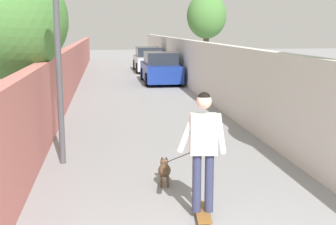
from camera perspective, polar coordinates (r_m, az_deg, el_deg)
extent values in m
plane|color=gray|center=(18.16, -3.98, 2.01)|extent=(80.00, 80.00, 0.00)
cube|color=#CC726B|center=(16.08, -13.13, 4.12)|extent=(48.00, 0.30, 1.94)
cube|color=silver|center=(16.47, 5.85, 4.92)|extent=(48.00, 0.30, 2.18)
cylinder|color=#473523|center=(11.80, -19.82, 1.55)|extent=(0.19, 0.19, 1.97)
ellipsoid|color=#4C843D|center=(11.67, -20.43, 10.99)|extent=(3.19, 3.19, 2.84)
cylinder|color=#473523|center=(17.15, -16.83, 6.41)|extent=(0.22, 0.22, 3.17)
cylinder|color=brown|center=(23.53, 4.83, 7.31)|extent=(0.30, 0.30, 2.73)
ellipsoid|color=#4C843D|center=(23.50, 4.91, 12.12)|extent=(2.02, 2.02, 2.32)
cylinder|color=#4C4C51|center=(9.17, -13.63, 4.79)|extent=(0.12, 0.12, 3.67)
cube|color=brown|center=(6.76, 4.39, -12.46)|extent=(0.82, 0.29, 0.02)
cylinder|color=beige|center=(7.03, 3.57, -11.90)|extent=(0.06, 0.04, 0.06)
cylinder|color=beige|center=(7.04, 4.73, -11.87)|extent=(0.06, 0.04, 0.06)
cylinder|color=beige|center=(6.52, 4.00, -13.78)|extent=(0.06, 0.04, 0.06)
cylinder|color=beige|center=(6.53, 5.26, -13.75)|extent=(0.06, 0.04, 0.06)
cylinder|color=#333859|center=(6.59, 3.66, -8.90)|extent=(0.14, 0.14, 0.87)
cylinder|color=#333859|center=(6.61, 5.23, -8.87)|extent=(0.14, 0.14, 0.87)
cube|color=white|center=(6.39, 4.54, -2.74)|extent=(0.26, 0.40, 0.58)
cylinder|color=white|center=(6.37, 2.39, -2.60)|extent=(0.12, 0.29, 0.58)
cylinder|color=white|center=(6.42, 6.67, -2.68)|extent=(0.11, 0.18, 0.59)
sphere|color=beige|center=(6.30, 4.60, 1.43)|extent=(0.22, 0.22, 0.22)
sphere|color=black|center=(6.30, 4.61, 1.77)|extent=(0.19, 0.19, 0.19)
ellipsoid|color=brown|center=(7.95, -0.45, -7.33)|extent=(0.38, 0.26, 0.22)
sphere|color=brown|center=(8.16, -0.48, -6.34)|extent=(0.15, 0.15, 0.15)
cone|color=black|center=(8.14, -0.76, -5.80)|extent=(0.06, 0.06, 0.06)
cone|color=black|center=(8.14, -0.20, -5.80)|extent=(0.06, 0.06, 0.06)
cylinder|color=brown|center=(8.12, -0.89, -8.27)|extent=(0.04, 0.04, 0.18)
cylinder|color=brown|center=(8.12, -0.03, -8.27)|extent=(0.04, 0.04, 0.18)
cylinder|color=brown|center=(7.90, -0.88, -8.81)|extent=(0.04, 0.04, 0.18)
cylinder|color=brown|center=(7.90, 0.01, -8.81)|extent=(0.04, 0.04, 0.18)
cylinder|color=brown|center=(7.71, -0.42, -7.29)|extent=(0.14, 0.05, 0.13)
cylinder|color=black|center=(7.17, 1.78, -5.53)|extent=(1.44, 0.39, 0.66)
cube|color=navy|center=(22.79, -0.95, 5.21)|extent=(4.34, 1.70, 0.80)
cube|color=#262B33|center=(22.73, -0.96, 6.92)|extent=(2.26, 1.50, 0.60)
cylinder|color=black|center=(24.06, -3.22, 4.91)|extent=(0.64, 0.22, 0.64)
cylinder|color=black|center=(24.24, 0.52, 4.97)|extent=(0.64, 0.22, 0.64)
cylinder|color=black|center=(21.40, -2.62, 4.20)|extent=(0.64, 0.22, 0.64)
cylinder|color=black|center=(21.60, 1.57, 4.27)|extent=(0.64, 0.22, 0.64)
cube|color=silver|center=(28.99, -2.47, 6.37)|extent=(4.38, 1.70, 0.80)
cube|color=#262B33|center=(28.95, -2.48, 7.71)|extent=(2.28, 1.50, 0.60)
cylinder|color=black|center=(30.29, -4.21, 6.08)|extent=(0.64, 0.22, 0.64)
cylinder|color=black|center=(30.44, -1.23, 6.13)|extent=(0.64, 0.22, 0.64)
cylinder|color=black|center=(27.59, -3.84, 5.64)|extent=(0.64, 0.22, 0.64)
cylinder|color=black|center=(27.75, -0.56, 5.69)|extent=(0.64, 0.22, 0.64)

